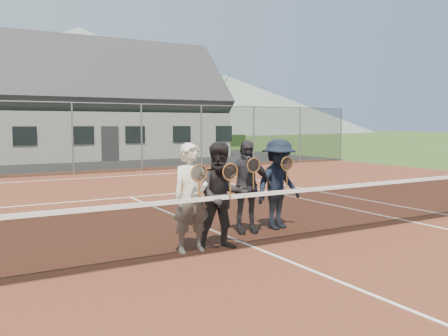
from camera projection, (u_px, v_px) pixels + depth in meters
The scene contains 16 objects.
ground at pixel (46, 164), 25.32m from camera, with size 220.00×220.00×0.00m, color #2D4A1A.
court_surface at pixel (254, 248), 8.10m from camera, with size 30.00×30.00×0.02m, color #562819.
hedge_row at pixel (17, 145), 35.61m from camera, with size 40.00×1.20×1.10m, color black.
hill_centre at pixel (81, 81), 98.88m from camera, with size 120.00×120.00×22.00m, color slate.
hill_east at pixel (226, 104), 116.75m from camera, with size 90.00×90.00×14.00m, color slate.
court_markings at pixel (254, 247), 8.10m from camera, with size 11.03×23.83×0.01m.
tennis_net at pixel (254, 217), 8.05m from camera, with size 11.68×0.08×1.10m.
perimeter_fence at pixel (73, 138), 19.58m from camera, with size 30.07×0.07×3.02m.
clubhouse at pixel (98, 95), 30.39m from camera, with size 15.60×8.20×7.70m.
tree_c at pixel (41, 77), 36.98m from camera, with size 3.20×3.20×7.77m.
tree_d at pixel (160, 82), 41.98m from camera, with size 3.20×3.20×7.77m.
tree_e at pixel (219, 85), 44.97m from camera, with size 3.20×3.20×7.77m.
player_a at pixel (192, 198), 7.73m from camera, with size 0.66×0.50×1.80m.
player_b at pixel (222, 196), 7.93m from camera, with size 1.04×0.92×1.80m.
player_c at pixel (246, 186), 9.13m from camera, with size 1.13×0.69×1.80m.
player_d at pixel (278, 184), 9.47m from camera, with size 1.27×0.89×1.80m.
Camera 1 is at (-4.42, -6.61, 2.13)m, focal length 38.00 mm.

